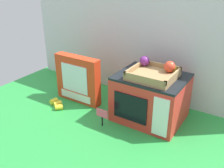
{
  "coord_description": "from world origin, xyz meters",
  "views": [
    {
      "loc": [
        0.7,
        -1.12,
        0.78
      ],
      "look_at": [
        -0.02,
        0.0,
        0.16
      ],
      "focal_mm": 40.85,
      "sensor_mm": 36.0,
      "label": 1
    }
  ],
  "objects_px": {
    "toy_microwave": "(150,97)",
    "price_sign": "(102,115)",
    "cookie_set_box": "(78,79)",
    "food_groups_crate": "(155,72)",
    "loose_toy_banana": "(57,104)"
  },
  "relations": [
    {
      "from": "food_groups_crate",
      "to": "price_sign",
      "type": "bearing_deg",
      "value": -133.13
    },
    {
      "from": "food_groups_crate",
      "to": "loose_toy_banana",
      "type": "relative_size",
      "value": 1.9
    },
    {
      "from": "toy_microwave",
      "to": "food_groups_crate",
      "type": "height_order",
      "value": "food_groups_crate"
    },
    {
      "from": "toy_microwave",
      "to": "price_sign",
      "type": "relative_size",
      "value": 3.6
    },
    {
      "from": "cookie_set_box",
      "to": "toy_microwave",
      "type": "bearing_deg",
      "value": 6.65
    },
    {
      "from": "toy_microwave",
      "to": "price_sign",
      "type": "bearing_deg",
      "value": -130.21
    },
    {
      "from": "toy_microwave",
      "to": "food_groups_crate",
      "type": "bearing_deg",
      "value": -7.65
    },
    {
      "from": "loose_toy_banana",
      "to": "food_groups_crate",
      "type": "bearing_deg",
      "value": 18.82
    },
    {
      "from": "food_groups_crate",
      "to": "price_sign",
      "type": "relative_size",
      "value": 2.37
    },
    {
      "from": "toy_microwave",
      "to": "price_sign",
      "type": "distance_m",
      "value": 0.28
    },
    {
      "from": "price_sign",
      "to": "cookie_set_box",
      "type": "bearing_deg",
      "value": 151.64
    },
    {
      "from": "toy_microwave",
      "to": "cookie_set_box",
      "type": "bearing_deg",
      "value": -173.35
    },
    {
      "from": "cookie_set_box",
      "to": "price_sign",
      "type": "xyz_separation_m",
      "value": [
        0.29,
        -0.16,
        -0.08
      ]
    },
    {
      "from": "toy_microwave",
      "to": "food_groups_crate",
      "type": "relative_size",
      "value": 1.52
    },
    {
      "from": "toy_microwave",
      "to": "cookie_set_box",
      "type": "xyz_separation_m",
      "value": [
        -0.47,
        -0.05,
        0.02
      ]
    }
  ]
}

